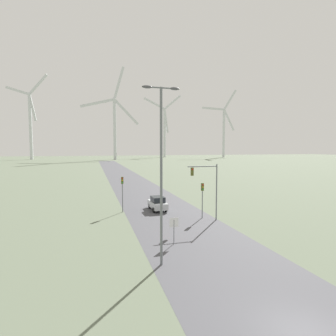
{
  "coord_description": "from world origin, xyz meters",
  "views": [
    {
      "loc": [
        -8.8,
        -8.75,
        8.22
      ],
      "look_at": [
        0.0,
        21.69,
        5.85
      ],
      "focal_mm": 28.0,
      "sensor_mm": 36.0,
      "label": 1
    }
  ],
  "objects_px": {
    "streetlamp": "(161,159)",
    "traffic_light_post_near_left": "(122,187)",
    "traffic_light_post_near_right": "(202,193)",
    "car_approaching": "(158,203)",
    "wind_turbine_center": "(115,121)",
    "traffic_light_mast_overhead": "(207,182)",
    "wind_turbine_left": "(30,120)",
    "wind_turbine_right": "(165,127)",
    "stop_sign_near": "(174,226)",
    "wind_turbine_far_right": "(224,127)"
  },
  "relations": [
    {
      "from": "car_approaching",
      "to": "wind_turbine_left",
      "type": "distance_m",
      "value": 191.42
    },
    {
      "from": "traffic_light_post_near_right",
      "to": "car_approaching",
      "type": "bearing_deg",
      "value": 127.06
    },
    {
      "from": "car_approaching",
      "to": "wind_turbine_left",
      "type": "relative_size",
      "value": 0.07
    },
    {
      "from": "streetlamp",
      "to": "wind_turbine_center",
      "type": "distance_m",
      "value": 179.35
    },
    {
      "from": "stop_sign_near",
      "to": "wind_turbine_center",
      "type": "distance_m",
      "value": 176.45
    },
    {
      "from": "stop_sign_near",
      "to": "wind_turbine_left",
      "type": "bearing_deg",
      "value": 104.45
    },
    {
      "from": "streetlamp",
      "to": "stop_sign_near",
      "type": "bearing_deg",
      "value": 60.24
    },
    {
      "from": "traffic_light_post_near_left",
      "to": "car_approaching",
      "type": "height_order",
      "value": "traffic_light_post_near_left"
    },
    {
      "from": "wind_turbine_far_right",
      "to": "wind_turbine_left",
      "type": "bearing_deg",
      "value": -178.58
    },
    {
      "from": "traffic_light_post_near_right",
      "to": "traffic_light_mast_overhead",
      "type": "bearing_deg",
      "value": -86.18
    },
    {
      "from": "streetlamp",
      "to": "traffic_light_post_near_left",
      "type": "relative_size",
      "value": 2.7
    },
    {
      "from": "traffic_light_mast_overhead",
      "to": "wind_turbine_center",
      "type": "xyz_separation_m",
      "value": [
        3.61,
        168.25,
        23.4
      ]
    },
    {
      "from": "traffic_light_mast_overhead",
      "to": "traffic_light_post_near_right",
      "type": "bearing_deg",
      "value": 93.82
    },
    {
      "from": "car_approaching",
      "to": "wind_turbine_far_right",
      "type": "bearing_deg",
      "value": 59.66
    },
    {
      "from": "traffic_light_post_near_left",
      "to": "wind_turbine_right",
      "type": "relative_size",
      "value": 0.08
    },
    {
      "from": "traffic_light_post_near_left",
      "to": "wind_turbine_center",
      "type": "bearing_deg",
      "value": 85.6
    },
    {
      "from": "wind_turbine_right",
      "to": "stop_sign_near",
      "type": "bearing_deg",
      "value": -105.17
    },
    {
      "from": "car_approaching",
      "to": "wind_turbine_right",
      "type": "height_order",
      "value": "wind_turbine_right"
    },
    {
      "from": "wind_turbine_far_right",
      "to": "car_approaching",
      "type": "bearing_deg",
      "value": -120.34
    },
    {
      "from": "wind_turbine_center",
      "to": "wind_turbine_right",
      "type": "height_order",
      "value": "wind_turbine_center"
    },
    {
      "from": "car_approaching",
      "to": "wind_turbine_far_right",
      "type": "relative_size",
      "value": 0.07
    },
    {
      "from": "streetlamp",
      "to": "wind_turbine_center",
      "type": "height_order",
      "value": "wind_turbine_center"
    },
    {
      "from": "streetlamp",
      "to": "traffic_light_post_near_right",
      "type": "relative_size",
      "value": 2.98
    },
    {
      "from": "streetlamp",
      "to": "car_approaching",
      "type": "relative_size",
      "value": 2.99
    },
    {
      "from": "traffic_light_mast_overhead",
      "to": "wind_turbine_right",
      "type": "xyz_separation_m",
      "value": [
        53.69,
        213.6,
        24.03
      ]
    },
    {
      "from": "car_approaching",
      "to": "wind_turbine_far_right",
      "type": "xyz_separation_m",
      "value": [
        108.89,
        186.04,
        26.69
      ]
    },
    {
      "from": "wind_turbine_left",
      "to": "wind_turbine_far_right",
      "type": "xyz_separation_m",
      "value": [
        160.69,
        3.99,
        -1.86
      ]
    },
    {
      "from": "streetlamp",
      "to": "traffic_light_post_near_left",
      "type": "bearing_deg",
      "value": 93.3
    },
    {
      "from": "traffic_light_post_near_right",
      "to": "wind_turbine_center",
      "type": "bearing_deg",
      "value": 88.73
    },
    {
      "from": "traffic_light_mast_overhead",
      "to": "traffic_light_post_near_left",
      "type": "bearing_deg",
      "value": 142.91
    },
    {
      "from": "traffic_light_post_near_left",
      "to": "wind_turbine_far_right",
      "type": "distance_m",
      "value": 219.23
    },
    {
      "from": "stop_sign_near",
      "to": "traffic_light_post_near_right",
      "type": "distance_m",
      "value": 9.27
    },
    {
      "from": "traffic_light_post_near_left",
      "to": "traffic_light_mast_overhead",
      "type": "bearing_deg",
      "value": -37.09
    },
    {
      "from": "traffic_light_post_near_right",
      "to": "traffic_light_mast_overhead",
      "type": "distance_m",
      "value": 1.85
    },
    {
      "from": "stop_sign_near",
      "to": "wind_turbine_far_right",
      "type": "distance_m",
      "value": 228.77
    },
    {
      "from": "traffic_light_post_near_right",
      "to": "wind_turbine_center",
      "type": "relative_size",
      "value": 0.06
    },
    {
      "from": "traffic_light_mast_overhead",
      "to": "car_approaching",
      "type": "xyz_separation_m",
      "value": [
        -4.18,
        6.59,
        -3.58
      ]
    },
    {
      "from": "stop_sign_near",
      "to": "wind_turbine_right",
      "type": "xyz_separation_m",
      "value": [
        59.51,
        219.57,
        26.92
      ]
    },
    {
      "from": "stop_sign_near",
      "to": "traffic_light_post_near_left",
      "type": "xyz_separation_m",
      "value": [
        -2.99,
        12.63,
        1.74
      ]
    },
    {
      "from": "traffic_light_mast_overhead",
      "to": "wind_turbine_center",
      "type": "relative_size",
      "value": 0.1
    },
    {
      "from": "wind_turbine_center",
      "to": "traffic_light_mast_overhead",
      "type": "bearing_deg",
      "value": -91.23
    },
    {
      "from": "streetlamp",
      "to": "traffic_light_post_near_right",
      "type": "xyz_separation_m",
      "value": [
        7.8,
        10.72,
        -4.44
      ]
    },
    {
      "from": "traffic_light_post_near_right",
      "to": "stop_sign_near",
      "type": "bearing_deg",
      "value": -128.88
    },
    {
      "from": "stop_sign_near",
      "to": "traffic_light_mast_overhead",
      "type": "distance_m",
      "value": 8.83
    },
    {
      "from": "car_approaching",
      "to": "wind_turbine_right",
      "type": "xyz_separation_m",
      "value": [
        57.86,
        207.01,
        27.61
      ]
    },
    {
      "from": "wind_turbine_left",
      "to": "wind_turbine_center",
      "type": "xyz_separation_m",
      "value": [
        59.59,
        -20.39,
        -1.58
      ]
    },
    {
      "from": "wind_turbine_far_right",
      "to": "streetlamp",
      "type": "bearing_deg",
      "value": -119.11
    },
    {
      "from": "traffic_light_post_near_left",
      "to": "wind_turbine_right",
      "type": "distance_m",
      "value": 217.63
    },
    {
      "from": "stop_sign_near",
      "to": "wind_turbine_left",
      "type": "xyz_separation_m",
      "value": [
        -50.15,
        194.61,
        27.86
      ]
    },
    {
      "from": "streetlamp",
      "to": "wind_turbine_left",
      "type": "bearing_deg",
      "value": 103.64
    }
  ]
}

